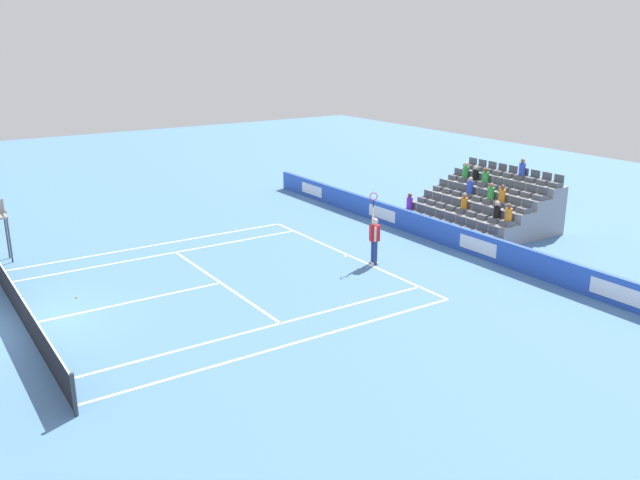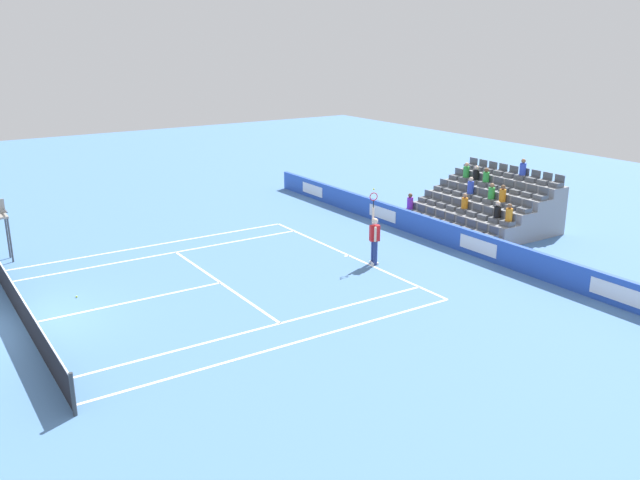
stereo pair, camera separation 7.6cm
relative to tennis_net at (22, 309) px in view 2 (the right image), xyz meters
The scene contains 14 objects.
ground_plane 0.49m from the tennis_net, ahead, with size 80.00×80.00×0.00m, color #4C7AB2.
line_baseline 11.90m from the tennis_net, 90.00° to the right, with size 10.97×0.10×0.01m, color white.
line_service 6.42m from the tennis_net, 90.00° to the right, with size 8.23×0.10×0.01m, color white.
line_centre_service 3.24m from the tennis_net, 90.00° to the right, with size 0.10×6.40×0.01m, color white.
line_singles_sideline_left 7.25m from the tennis_net, 55.31° to the right, with size 0.10×11.89×0.01m, color white.
line_singles_sideline_right 7.25m from the tennis_net, 124.69° to the right, with size 0.10×11.89×0.01m, color white.
line_doubles_sideline_left 8.10m from the tennis_net, 47.30° to the right, with size 0.10×11.89×0.01m, color white.
line_doubles_sideline_right 8.10m from the tennis_net, 132.70° to the right, with size 0.10×11.89×0.01m, color white.
line_centre_mark 11.80m from the tennis_net, 90.00° to the right, with size 0.10×0.20×0.01m, color white.
sponsor_barrier 16.01m from the tennis_net, 90.00° to the right, with size 23.57×0.22×0.95m.
tennis_net is the anchor object (origin of this frame).
tennis_player 12.19m from the tennis_net, 96.20° to the right, with size 0.51×0.43×2.85m.
stadium_stand 19.57m from the tennis_net, 90.00° to the right, with size 5.58×4.75×3.03m.
loose_tennis_ball 2.34m from the tennis_net, 54.24° to the right, with size 0.07×0.07×0.07m, color #D1E533.
Camera 2 is at (-20.02, 2.68, 8.19)m, focal length 37.44 mm.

